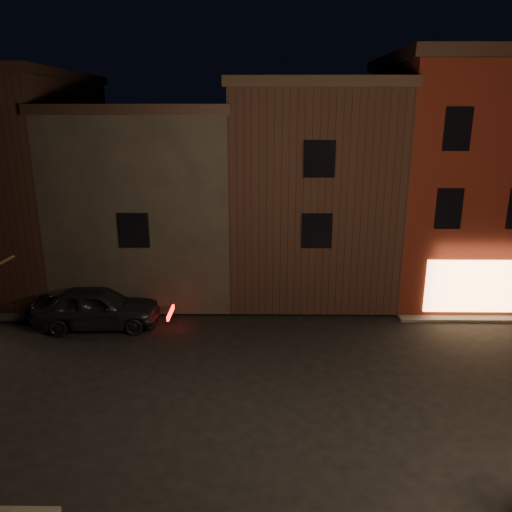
{
  "coord_description": "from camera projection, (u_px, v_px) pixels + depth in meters",
  "views": [
    {
      "loc": [
        -0.69,
        -13.73,
        8.35
      ],
      "look_at": [
        -0.88,
        3.67,
        3.2
      ],
      "focal_mm": 35.0,
      "sensor_mm": 36.0,
      "label": 1
    }
  ],
  "objects": [
    {
      "name": "ground",
      "position": [
        283.0,
        388.0,
        15.52
      ],
      "size": [
        120.0,
        120.0,
        0.0
      ],
      "primitive_type": "plane",
      "color": "black",
      "rests_on": "ground"
    },
    {
      "name": "row_building_a",
      "position": [
        307.0,
        184.0,
        24.2
      ],
      "size": [
        7.3,
        10.3,
        9.4
      ],
      "color": "black",
      "rests_on": "ground"
    },
    {
      "name": "row_building_b",
      "position": [
        158.0,
        194.0,
        24.42
      ],
      "size": [
        7.8,
        10.3,
        8.4
      ],
      "color": "black",
      "rests_on": "ground"
    },
    {
      "name": "row_building_c",
      "position": [
        9.0,
        178.0,
        24.29
      ],
      "size": [
        7.3,
        10.3,
        9.9
      ],
      "color": "black",
      "rests_on": "ground"
    },
    {
      "name": "corner_building",
      "position": [
        450.0,
        175.0,
        22.99
      ],
      "size": [
        6.5,
        8.5,
        10.5
      ],
      "color": "#50160E",
      "rests_on": "ground"
    },
    {
      "name": "parked_car_a",
      "position": [
        98.0,
        307.0,
        19.68
      ],
      "size": [
        4.91,
        2.16,
        1.64
      ],
      "primitive_type": "imported",
      "rotation": [
        0.0,
        0.0,
        1.62
      ],
      "color": "black",
      "rests_on": "ground"
    }
  ]
}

